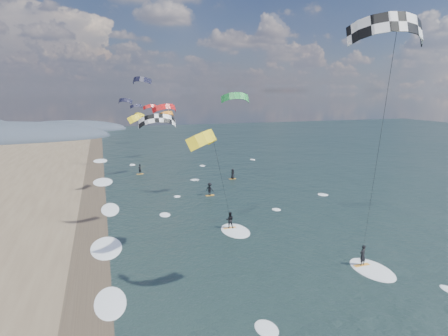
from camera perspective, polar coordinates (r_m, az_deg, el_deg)
name	(u,v)px	position (r m, az deg, el deg)	size (l,w,h in m)	color
ground	(305,326)	(23.88, 12.27, -22.41)	(260.00, 260.00, 0.00)	black
wet_sand_strip	(89,277)	(30.00, -19.86, -15.33)	(3.00, 240.00, 0.00)	#382D23
kitesurfer_near_a	(390,90)	(23.13, 24.00, 10.79)	(7.76, 8.70, 17.56)	orange
kitesurfer_near_b	(220,169)	(30.78, -0.60, -0.22)	(6.80, 9.21, 11.29)	orange
far_kitesurfers	(202,180)	(53.24, -3.40, -1.86)	(14.25, 16.69, 1.68)	orange
bg_kite_field	(153,104)	(69.93, -10.73, 9.53)	(14.24, 74.30, 8.87)	black
shoreline_surf	(105,249)	(34.28, -17.63, -11.69)	(2.40, 79.40, 0.11)	white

